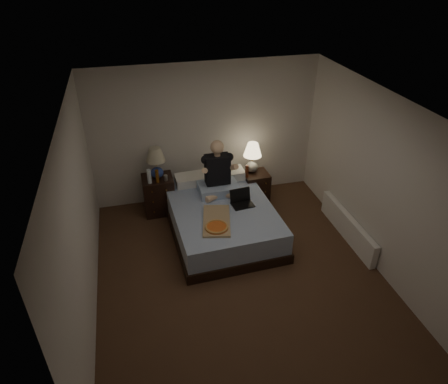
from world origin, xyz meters
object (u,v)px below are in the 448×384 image
object	(u,v)px
beer_bottle_right	(247,171)
bed	(222,219)
lamp_right	(252,158)
radiator	(348,227)
nightstand_right	(255,187)
beer_bottle_left	(157,176)
person	(218,168)
water_bottle	(149,176)
nightstand_left	(159,195)
pizza_box	(217,227)
lamp_left	(156,163)
laptop	(243,199)
soda_can	(166,178)

from	to	relation	value
beer_bottle_right	bed	bearing A→B (deg)	-132.30
lamp_right	radiator	bearing A→B (deg)	-51.73
nightstand_right	beer_bottle_left	bearing A→B (deg)	179.52
beer_bottle_left	person	world-z (taller)	person
water_bottle	nightstand_left	bearing A→B (deg)	47.00
bed	pizza_box	distance (m)	0.71
lamp_left	water_bottle	bearing A→B (deg)	-132.89
laptop	lamp_right	bearing A→B (deg)	58.27
water_bottle	pizza_box	distance (m)	1.58
lamp_right	pizza_box	world-z (taller)	lamp_right
nightstand_right	beer_bottle_left	xyz separation A→B (m)	(-1.75, -0.05, 0.50)
person	nightstand_right	bearing A→B (deg)	24.98
water_bottle	soda_can	xyz separation A→B (m)	(0.27, 0.02, -0.07)
lamp_left	beer_bottle_left	xyz separation A→B (m)	(-0.01, -0.16, -0.17)
beer_bottle_right	person	bearing A→B (deg)	-153.37
beer_bottle_right	lamp_right	bearing A→B (deg)	48.57
nightstand_left	laptop	distance (m)	1.60
laptop	pizza_box	xyz separation A→B (m)	(-0.55, -0.52, -0.08)
soda_can	pizza_box	size ratio (longest dim) A/B	0.13
bed	lamp_right	distance (m)	1.29
lamp_left	soda_can	world-z (taller)	lamp_left
bed	person	bearing A→B (deg)	82.20
nightstand_left	beer_bottle_left	xyz separation A→B (m)	(-0.00, -0.15, 0.45)
lamp_left	laptop	size ratio (longest dim) A/B	1.65
nightstand_right	radiator	xyz separation A→B (m)	(1.12, -1.39, -0.09)
lamp_left	bed	bearing A→B (deg)	-43.67
bed	radiator	world-z (taller)	bed
beer_bottle_right	nightstand_left	bearing A→B (deg)	173.35
laptop	water_bottle	bearing A→B (deg)	143.74
pizza_box	laptop	bearing A→B (deg)	56.39
pizza_box	lamp_left	bearing A→B (deg)	128.06
nightstand_left	laptop	xyz separation A→B (m)	(1.25, -0.94, 0.30)
nightstand_right	laptop	distance (m)	1.04
beer_bottle_left	nightstand_left	bearing A→B (deg)	88.24
nightstand_right	soda_can	size ratio (longest dim) A/B	5.82
radiator	nightstand_right	bearing A→B (deg)	128.69
lamp_right	soda_can	distance (m)	1.57
person	beer_bottle_left	bearing A→B (deg)	161.34
water_bottle	bed	bearing A→B (deg)	-34.23
beer_bottle_right	laptop	bearing A→B (deg)	-111.17
nightstand_left	beer_bottle_right	distance (m)	1.60
person	pizza_box	distance (m)	1.11
beer_bottle_left	beer_bottle_right	world-z (taller)	beer_bottle_left
bed	person	size ratio (longest dim) A/B	2.24
water_bottle	person	distance (m)	1.16
bed	nightstand_right	world-z (taller)	nightstand_right
person	laptop	bearing A→B (deg)	-58.70
lamp_left	lamp_right	distance (m)	1.69
lamp_right	soda_can	size ratio (longest dim) A/B	5.60
beer_bottle_left	person	size ratio (longest dim) A/B	0.25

